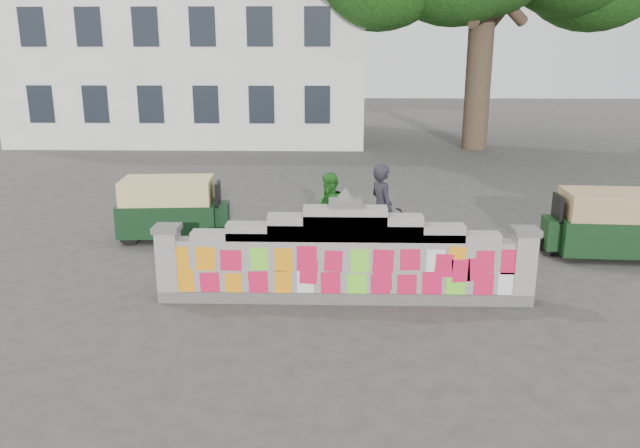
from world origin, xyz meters
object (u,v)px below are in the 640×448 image
(pedestrian, at_px, (330,211))
(rickshaw_left, at_px, (172,207))
(rickshaw_right, at_px, (609,223))
(cyclist_rider, at_px, (381,222))
(cyclist_bike, at_px, (381,240))

(pedestrian, xyz_separation_m, rickshaw_left, (-3.64, 0.69, -0.11))
(rickshaw_right, bearing_deg, cyclist_rider, 11.31)
(rickshaw_right, bearing_deg, cyclist_bike, 11.31)
(rickshaw_right, bearing_deg, pedestrian, -0.72)
(cyclist_rider, bearing_deg, rickshaw_left, 44.44)
(cyclist_rider, height_order, rickshaw_right, cyclist_rider)
(rickshaw_left, bearing_deg, cyclist_bike, -25.32)
(cyclist_bike, height_order, pedestrian, pedestrian)
(cyclist_rider, height_order, rickshaw_left, cyclist_rider)
(cyclist_bike, relative_size, rickshaw_left, 0.79)
(rickshaw_right, bearing_deg, rickshaw_left, -3.24)
(cyclist_rider, xyz_separation_m, pedestrian, (-1.04, 1.08, -0.07))
(pedestrian, bearing_deg, cyclist_bike, 18.96)
(cyclist_bike, distance_m, rickshaw_right, 4.82)
(cyclist_rider, bearing_deg, rickshaw_right, -107.01)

